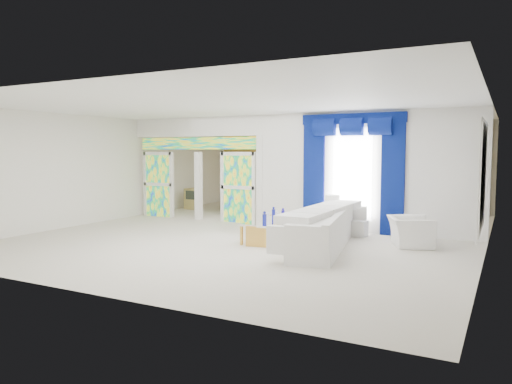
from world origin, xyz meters
The scene contains 22 objects.
floor centered at (0.00, 0.00, 0.00)m, with size 12.00×12.00×0.00m, color #B7AF9E.
dividing_wall centered at (2.15, 1.00, 1.50)m, with size 5.70×0.18×3.00m, color white.
dividing_header centered at (-2.85, 1.00, 2.73)m, with size 4.30×0.18×0.55m, color white.
stained_panel_left centered at (-4.28, 1.00, 1.00)m, with size 0.95×0.04×2.00m, color #994C3F.
stained_panel_right centered at (-1.42, 1.00, 1.00)m, with size 0.95×0.04×2.00m, color #994C3F.
stained_transom centered at (-2.85, 1.00, 2.25)m, with size 4.00×0.05×0.35m, color #994C3F.
window_pane centered at (1.90, 0.90, 1.45)m, with size 1.00×0.02×2.30m, color white.
blue_drape_left centered at (0.90, 0.87, 1.40)m, with size 0.55×0.10×2.80m, color #04064D.
blue_drape_right centered at (2.90, 0.87, 1.40)m, with size 0.55×0.10×2.80m, color #04064D.
blue_pelmet centered at (1.90, 0.87, 2.82)m, with size 2.60×0.12×0.25m, color #04064D.
wall_mirror centered at (4.94, -1.00, 1.55)m, with size 0.04×2.70×1.90m, color white.
gold_curtains centered at (0.00, 5.90, 1.50)m, with size 9.70×0.12×2.90m, color gold.
white_sofa centered at (1.95, -1.24, 0.36)m, with size 0.82×3.81×0.73m, color white.
coffee_table centered at (0.60, -0.94, 0.22)m, with size 0.66×1.97×0.44m, color gold.
console_table centered at (1.86, 0.41, 0.19)m, with size 1.12×0.35×0.37m, color white.
table_lamp centered at (1.56, 0.41, 0.66)m, with size 0.36×0.36×0.58m, color white.
armchair centered at (3.53, -0.29, 0.31)m, with size 0.96×0.84×0.62m, color white.
grand_piano centered at (-2.29, 3.96, 0.52)m, with size 1.58×2.08×1.05m, color black.
piano_bench centered at (-2.29, 2.36, 0.15)m, with size 0.89×0.34×0.30m, color black.
tv_console centered at (-4.42, 3.07, 0.36)m, with size 0.50×0.45×0.73m, color tan.
chandelier centered at (-2.30, 3.40, 2.65)m, with size 0.60×0.60×0.60m, color gold.
decanters centered at (0.59, -0.95, 0.53)m, with size 0.22×1.26×0.25m.
Camera 1 is at (5.36, -10.85, 2.01)m, focal length 33.99 mm.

